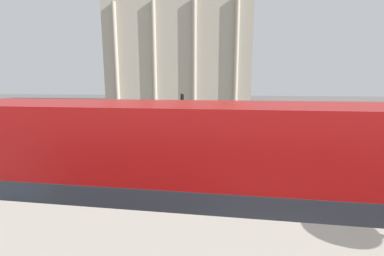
{
  "coord_description": "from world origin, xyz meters",
  "views": [
    {
      "loc": [
        -0.92,
        -2.37,
        4.64
      ],
      "look_at": [
        -3.54,
        15.43,
        1.52
      ],
      "focal_mm": 24.0,
      "sensor_mm": 36.0,
      "label": 1
    }
  ],
  "objects_px": {
    "double_decker_bus": "(187,182)",
    "pedestrian_grey": "(233,129)",
    "traffic_light_near": "(170,132)",
    "traffic_light_mid": "(255,116)",
    "plaza_building_left": "(179,47)",
    "traffic_light_far": "(182,106)",
    "pedestrian_yellow": "(331,123)"
  },
  "relations": [
    {
      "from": "double_decker_bus",
      "to": "pedestrian_grey",
      "type": "xyz_separation_m",
      "value": [
        1.28,
        15.61,
        -1.44
      ]
    },
    {
      "from": "double_decker_bus",
      "to": "traffic_light_near",
      "type": "height_order",
      "value": "double_decker_bus"
    },
    {
      "from": "traffic_light_mid",
      "to": "pedestrian_grey",
      "type": "relative_size",
      "value": 2.11
    },
    {
      "from": "plaza_building_left",
      "to": "traffic_light_far",
      "type": "xyz_separation_m",
      "value": [
        6.83,
        -33.88,
        -10.48
      ]
    },
    {
      "from": "plaza_building_left",
      "to": "pedestrian_grey",
      "type": "distance_m",
      "value": 42.2
    },
    {
      "from": "traffic_light_mid",
      "to": "pedestrian_yellow",
      "type": "relative_size",
      "value": 2.06
    },
    {
      "from": "double_decker_bus",
      "to": "traffic_light_far",
      "type": "distance_m",
      "value": 20.74
    },
    {
      "from": "pedestrian_yellow",
      "to": "double_decker_bus",
      "type": "bearing_deg",
      "value": -122.96
    },
    {
      "from": "traffic_light_near",
      "to": "pedestrian_grey",
      "type": "xyz_separation_m",
      "value": [
        3.32,
        8.81,
        -1.32
      ]
    },
    {
      "from": "double_decker_bus",
      "to": "plaza_building_left",
      "type": "relative_size",
      "value": 0.35
    },
    {
      "from": "traffic_light_far",
      "to": "pedestrian_grey",
      "type": "bearing_deg",
      "value": -42.33
    },
    {
      "from": "pedestrian_grey",
      "to": "plaza_building_left",
      "type": "bearing_deg",
      "value": -170.85
    },
    {
      "from": "traffic_light_far",
      "to": "traffic_light_near",
      "type": "bearing_deg",
      "value": -82.05
    },
    {
      "from": "double_decker_bus",
      "to": "pedestrian_yellow",
      "type": "relative_size",
      "value": 6.98
    },
    {
      "from": "pedestrian_grey",
      "to": "double_decker_bus",
      "type": "bearing_deg",
      "value": -12.86
    },
    {
      "from": "double_decker_bus",
      "to": "pedestrian_grey",
      "type": "height_order",
      "value": "double_decker_bus"
    },
    {
      "from": "traffic_light_mid",
      "to": "traffic_light_far",
      "type": "distance_m",
      "value": 9.12
    },
    {
      "from": "traffic_light_near",
      "to": "pedestrian_grey",
      "type": "distance_m",
      "value": 9.5
    },
    {
      "from": "traffic_light_far",
      "to": "pedestrian_grey",
      "type": "distance_m",
      "value": 7.21
    },
    {
      "from": "plaza_building_left",
      "to": "pedestrian_grey",
      "type": "bearing_deg",
      "value": -72.68
    },
    {
      "from": "double_decker_bus",
      "to": "plaza_building_left",
      "type": "bearing_deg",
      "value": 99.07
    },
    {
      "from": "traffic_light_near",
      "to": "pedestrian_yellow",
      "type": "bearing_deg",
      "value": 46.79
    },
    {
      "from": "traffic_light_near",
      "to": "plaza_building_left",
      "type": "bearing_deg",
      "value": 100.42
    },
    {
      "from": "plaza_building_left",
      "to": "pedestrian_grey",
      "type": "height_order",
      "value": "plaza_building_left"
    },
    {
      "from": "pedestrian_grey",
      "to": "pedestrian_yellow",
      "type": "distance_m",
      "value": 10.32
    },
    {
      "from": "plaza_building_left",
      "to": "traffic_light_far",
      "type": "distance_m",
      "value": 36.12
    },
    {
      "from": "traffic_light_mid",
      "to": "pedestrian_grey",
      "type": "distance_m",
      "value": 2.44
    },
    {
      "from": "traffic_light_far",
      "to": "pedestrian_yellow",
      "type": "relative_size",
      "value": 2.27
    },
    {
      "from": "plaza_building_left",
      "to": "traffic_light_mid",
      "type": "xyz_separation_m",
      "value": [
        13.68,
        -39.89,
        -10.69
      ]
    },
    {
      "from": "pedestrian_grey",
      "to": "pedestrian_yellow",
      "type": "xyz_separation_m",
      "value": [
        9.25,
        4.58,
        0.02
      ]
    },
    {
      "from": "pedestrian_yellow",
      "to": "pedestrian_grey",
      "type": "bearing_deg",
      "value": -159.08
    },
    {
      "from": "pedestrian_grey",
      "to": "pedestrian_yellow",
      "type": "height_order",
      "value": "pedestrian_yellow"
    }
  ]
}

